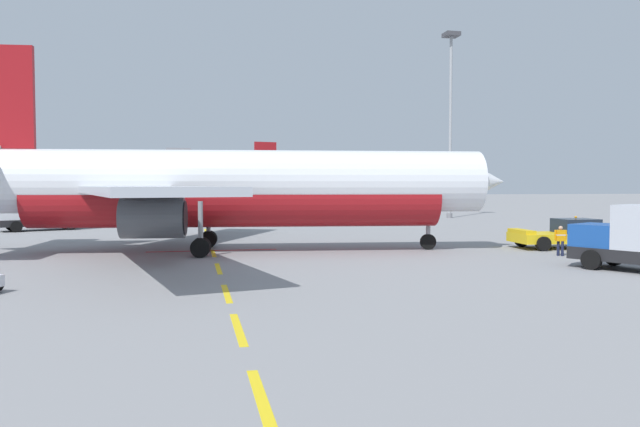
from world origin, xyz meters
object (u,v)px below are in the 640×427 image
object	(u,v)px
ground_crew_worker	(560,239)
apron_light_mast_far	(451,102)
airliner_foreground	(228,187)
pushback_tug	(563,234)
airliner_far_center	(196,185)
ground_power_truck	(44,212)

from	to	relation	value
ground_crew_worker	apron_light_mast_far	bearing A→B (deg)	74.79
airliner_foreground	apron_light_mast_far	distance (m)	45.38
pushback_tug	airliner_far_center	size ratio (longest dim) A/B	0.17
ground_power_truck	apron_light_mast_far	xyz separation A→B (m)	(44.49, 11.66, 12.68)
airliner_far_center	ground_power_truck	bearing A→B (deg)	-103.57
ground_power_truck	apron_light_mast_far	distance (m)	47.71
airliner_foreground	airliner_far_center	distance (m)	79.67
pushback_tug	ground_power_truck	bearing A→B (deg)	146.91
airliner_foreground	ground_power_truck	world-z (taller)	airliner_foreground
airliner_foreground	ground_crew_worker	xyz separation A→B (m)	(18.56, -6.16, -2.96)
airliner_far_center	pushback_tug	bearing A→B (deg)	-74.66
airliner_far_center	airliner_foreground	bearing A→B (deg)	-89.13
pushback_tug	airliner_far_center	xyz separation A→B (m)	(-22.49, 82.02, 3.19)
ground_power_truck	ground_crew_worker	xyz separation A→B (m)	(33.81, -27.62, -0.66)
airliner_far_center	apron_light_mast_far	world-z (taller)	apron_light_mast_far
airliner_far_center	ground_power_truck	xyz separation A→B (m)	(-14.05, -58.20, -2.45)
airliner_foreground	apron_light_mast_far	bearing A→B (deg)	48.57
airliner_far_center	apron_light_mast_far	distance (m)	56.54
pushback_tug	apron_light_mast_far	world-z (taller)	apron_light_mast_far
pushback_tug	ground_power_truck	world-z (taller)	ground_power_truck
pushback_tug	apron_light_mast_far	size ratio (longest dim) A/B	0.27
airliner_far_center	ground_power_truck	size ratio (longest dim) A/B	4.85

